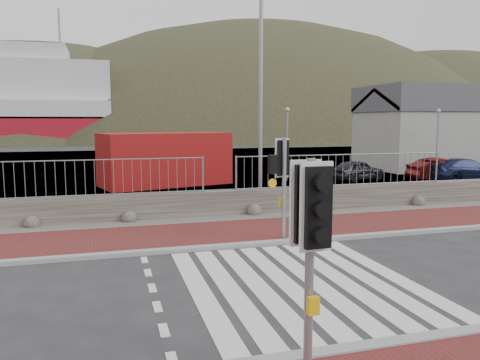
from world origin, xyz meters
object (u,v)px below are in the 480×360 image
object	(u,v)px
car_b	(443,169)
car_a	(357,170)
shipping_container	(166,159)
car_c	(464,170)
traffic_signal_far	(283,167)
traffic_signal_near	(310,224)
streetlight	(265,80)

from	to	relation	value
car_b	car_a	bearing A→B (deg)	76.83
shipping_container	car_c	size ratio (longest dim) A/B	1.47
traffic_signal_far	car_a	xyz separation A→B (m)	(9.05, 11.66, -1.52)
shipping_container	car_b	size ratio (longest dim) A/B	1.68
traffic_signal_far	shipping_container	xyz separation A→B (m)	(-1.70, 12.69, -0.73)
car_a	car_c	size ratio (longest dim) A/B	0.76
traffic_signal_far	shipping_container	world-z (taller)	traffic_signal_far
traffic_signal_near	car_a	bearing A→B (deg)	56.18
streetlight	shipping_container	world-z (taller)	streetlight
traffic_signal_near	traffic_signal_far	bearing A→B (deg)	69.19
traffic_signal_near	car_c	size ratio (longest dim) A/B	0.65
streetlight	car_b	size ratio (longest dim) A/B	2.20
traffic_signal_near	car_b	world-z (taller)	traffic_signal_near
traffic_signal_near	car_c	xyz separation A→B (m)	(16.78, 16.31, -1.44)
shipping_container	car_a	bearing A→B (deg)	-21.35
traffic_signal_near	car_c	bearing A→B (deg)	41.88
car_b	car_c	size ratio (longest dim) A/B	0.88
car_b	traffic_signal_near	bearing A→B (deg)	142.80
traffic_signal_far	car_c	size ratio (longest dim) A/B	0.65
streetlight	shipping_container	distance (m)	9.07
streetlight	car_c	bearing A→B (deg)	19.34
traffic_signal_far	streetlight	size ratio (longest dim) A/B	0.34
car_b	shipping_container	bearing A→B (deg)	86.32
traffic_signal_near	shipping_container	size ratio (longest dim) A/B	0.44
car_a	traffic_signal_near	bearing A→B (deg)	131.62
traffic_signal_far	shipping_container	distance (m)	12.83
traffic_signal_far	shipping_container	bearing A→B (deg)	-89.71
streetlight	car_a	bearing A→B (deg)	40.84
car_b	car_c	distance (m)	1.07
car_a	car_b	size ratio (longest dim) A/B	0.87
traffic_signal_far	car_b	bearing A→B (deg)	-150.82
streetlight	car_a	xyz separation A→B (m)	(7.97, 6.86, -4.28)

